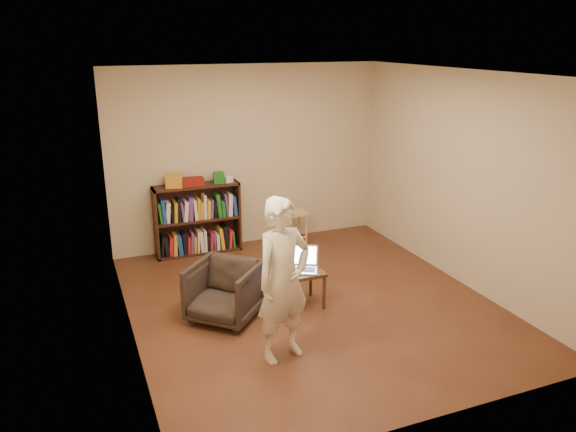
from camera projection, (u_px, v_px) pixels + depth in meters
name	position (u px, v px, depth m)	size (l,w,h in m)	color
floor	(311.00, 303.00, 6.51)	(4.50, 4.50, 0.00)	#482317
ceiling	(314.00, 73.00, 5.72)	(4.50, 4.50, 0.00)	silver
wall_back	(248.00, 157.00, 8.10)	(4.00, 4.00, 0.00)	#BDAE8F
wall_left	(123.00, 217.00, 5.40)	(4.50, 4.50, 0.00)	#BDAE8F
wall_right	(462.00, 179.00, 6.82)	(4.50, 4.50, 0.00)	#BDAE8F
bookshelf	(198.00, 223.00, 7.94)	(1.20, 0.30, 1.00)	black
box_yellow	(174.00, 181.00, 7.60)	(0.22, 0.16, 0.18)	gold
red_cloth	(193.00, 182.00, 7.72)	(0.30, 0.22, 0.10)	maroon
box_green	(219.00, 178.00, 7.83)	(0.15, 0.15, 0.15)	#1B671F
box_white	(228.00, 179.00, 7.88)	(0.11, 0.11, 0.09)	silver
stool	(294.00, 218.00, 8.26)	(0.35, 0.35, 0.51)	tan
armchair	(224.00, 292.00, 6.07)	(0.68, 0.70, 0.64)	#302720
side_table	(303.00, 276.00, 6.37)	(0.43, 0.43, 0.44)	#331B11
laptop	(302.00, 264.00, 6.36)	(0.44, 0.43, 0.25)	silver
person	(283.00, 280.00, 5.21)	(0.58, 0.38, 1.60)	beige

